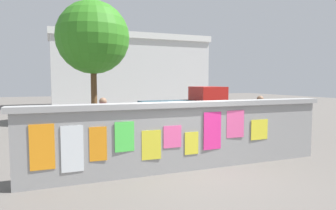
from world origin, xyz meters
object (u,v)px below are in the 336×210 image
(auto_rickshaw_truck, at_px, (187,109))
(tree_roadside, at_px, (93,38))
(motorcycle, at_px, (99,126))
(person_walking, at_px, (260,115))
(bicycle_near, at_px, (184,143))
(person_bystander, at_px, (103,119))

(auto_rickshaw_truck, relative_size, tree_roadside, 0.59)
(motorcycle, bearing_deg, person_walking, -32.13)
(auto_rickshaw_truck, xyz_separation_m, motorcycle, (-3.88, -0.78, -0.44))
(bicycle_near, bearing_deg, person_walking, 6.71)
(tree_roadside, bearing_deg, auto_rickshaw_truck, -48.81)
(bicycle_near, relative_size, tree_roadside, 0.27)
(person_walking, bearing_deg, person_bystander, 171.21)
(auto_rickshaw_truck, height_order, person_bystander, auto_rickshaw_truck)
(bicycle_near, bearing_deg, person_bystander, 151.95)
(person_walking, height_order, person_bystander, same)
(bicycle_near, height_order, person_walking, person_walking)
(bicycle_near, relative_size, person_walking, 1.02)
(auto_rickshaw_truck, xyz_separation_m, person_bystander, (-4.08, -2.99, 0.09))
(person_bystander, bearing_deg, auto_rickshaw_truck, 36.18)
(bicycle_near, bearing_deg, motorcycle, 119.33)
(person_walking, bearing_deg, bicycle_near, -173.29)
(auto_rickshaw_truck, relative_size, person_bystander, 2.24)
(person_bystander, height_order, tree_roadside, tree_roadside)
(bicycle_near, relative_size, person_bystander, 1.02)
(motorcycle, relative_size, person_walking, 1.17)
(motorcycle, relative_size, bicycle_near, 1.15)
(person_walking, height_order, tree_roadside, tree_roadside)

